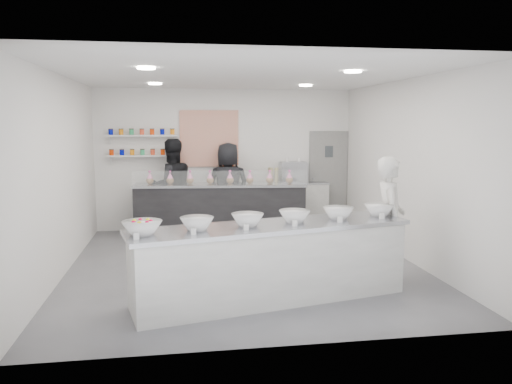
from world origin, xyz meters
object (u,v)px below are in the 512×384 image
staff_left (172,186)px  prep_counter (271,262)px  espresso_ledge (297,205)px  staff_right (228,187)px  espresso_machine (293,173)px  woman_prep (389,219)px  back_bar (220,210)px

staff_left → prep_counter: bearing=90.4°
espresso_ledge → staff_right: 1.61m
prep_counter → espresso_ledge: bearing=59.7°
espresso_ledge → prep_counter: bearing=-107.6°
prep_counter → espresso_ledge: 4.64m
espresso_ledge → espresso_machine: bearing=180.0°
espresso_ledge → staff_left: (-2.71, -0.18, 0.49)m
woman_prep → espresso_machine: bearing=20.1°
espresso_ledge → woman_prep: (0.42, -3.87, 0.41)m
staff_right → back_bar: bearing=74.0°
back_bar → staff_right: (0.21, 0.42, 0.41)m
back_bar → staff_left: (-0.97, 0.42, 0.45)m
espresso_ledge → woman_prep: 3.92m
espresso_ledge → espresso_machine: 0.72m
espresso_machine → espresso_ledge: bearing=0.0°
prep_counter → back_bar: (-0.34, 3.82, 0.03)m
prep_counter → woman_prep: 1.95m
back_bar → staff_right: size_ratio=1.83×
espresso_machine → staff_left: staff_left is taller
woman_prep → prep_counter: bearing=119.1°
prep_counter → staff_left: bearing=94.5°
staff_left → staff_right: (1.17, 0.00, -0.04)m
woman_prep → staff_right: staff_right is taller
espresso_machine → woman_prep: size_ratio=0.32×
prep_counter → staff_right: 4.26m
staff_left → staff_right: staff_left is taller
prep_counter → back_bar: size_ratio=1.06×
espresso_ledge → staff_left: 2.76m
prep_counter → staff_right: size_ratio=1.94×
prep_counter → woman_prep: woman_prep is taller
prep_counter → back_bar: bearing=82.4°
espresso_machine → staff_left: bearing=-176.1°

